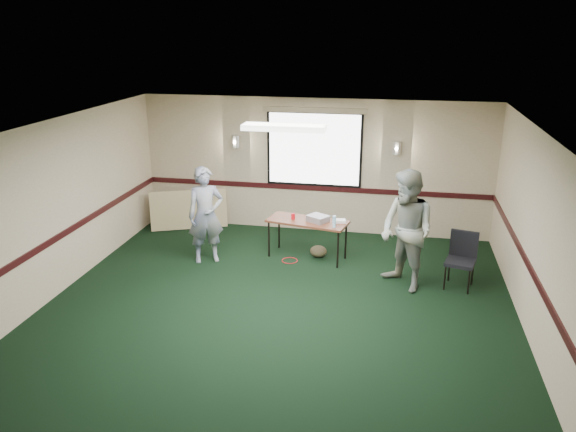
% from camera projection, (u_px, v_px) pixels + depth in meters
% --- Properties ---
extents(ground, '(8.00, 8.00, 0.00)m').
position_uv_depth(ground, '(270.00, 325.00, 7.94)').
color(ground, black).
rests_on(ground, ground).
extents(room_shell, '(8.00, 8.02, 8.00)m').
position_uv_depth(room_shell, '(297.00, 179.00, 9.40)').
color(room_shell, tan).
rests_on(room_shell, ground).
extents(folding_table, '(1.52, 0.85, 0.72)m').
position_uv_depth(folding_table, '(307.00, 223.00, 10.05)').
color(folding_table, '#5A2A19').
rests_on(folding_table, ground).
extents(projector, '(0.43, 0.41, 0.11)m').
position_uv_depth(projector, '(318.00, 218.00, 9.96)').
color(projector, gray).
rests_on(projector, folding_table).
extents(game_console, '(0.21, 0.18, 0.05)m').
position_uv_depth(game_console, '(340.00, 221.00, 9.93)').
color(game_console, white).
rests_on(game_console, folding_table).
extents(red_cup, '(0.07, 0.07, 0.11)m').
position_uv_depth(red_cup, '(293.00, 216.00, 10.09)').
color(red_cup, red).
rests_on(red_cup, folding_table).
extents(water_bottle, '(0.06, 0.06, 0.21)m').
position_uv_depth(water_bottle, '(334.00, 222.00, 9.66)').
color(water_bottle, '#9BDDFE').
rests_on(water_bottle, folding_table).
extents(duffel_bag, '(0.34, 0.28, 0.22)m').
position_uv_depth(duffel_bag, '(318.00, 251.00, 10.24)').
color(duffel_bag, '#4C422B').
rests_on(duffel_bag, ground).
extents(cable_coil, '(0.35, 0.35, 0.01)m').
position_uv_depth(cable_coil, '(290.00, 260.00, 10.10)').
color(cable_coil, red).
rests_on(cable_coil, ground).
extents(folded_table, '(1.54, 0.82, 0.80)m').
position_uv_depth(folded_table, '(189.00, 210.00, 11.62)').
color(folded_table, tan).
rests_on(folded_table, ground).
extents(conference_chair, '(0.54, 0.56, 0.90)m').
position_uv_depth(conference_chair, '(462.00, 255.00, 9.00)').
color(conference_chair, black).
rests_on(conference_chair, ground).
extents(person_left, '(0.75, 0.65, 1.73)m').
position_uv_depth(person_left, '(206.00, 215.00, 9.85)').
color(person_left, '#414E90').
rests_on(person_left, ground).
extents(person_right, '(1.18, 1.19, 1.94)m').
position_uv_depth(person_right, '(407.00, 231.00, 8.79)').
color(person_right, '#6A8BA5').
rests_on(person_right, ground).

